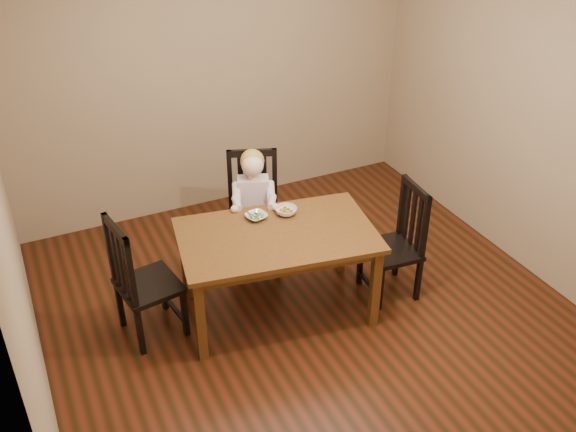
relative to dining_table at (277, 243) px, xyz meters
name	(u,v)px	position (x,y,z in m)	size (l,w,h in m)	color
room	(311,160)	(0.22, -0.12, 0.70)	(4.01, 4.01, 2.71)	#491C0F
dining_table	(277,243)	(0.00, 0.00, 0.00)	(1.59, 1.10, 0.73)	#4C2A11
chair_child	(254,212)	(0.11, 0.72, -0.16)	(0.56, 0.55, 1.02)	black
chair_left	(141,282)	(-1.01, 0.18, -0.16)	(0.48, 0.50, 1.02)	black
chair_right	(397,243)	(0.98, -0.18, -0.18)	(0.44, 0.45, 0.97)	black
toddler	(254,200)	(0.09, 0.67, 0.00)	(0.35, 0.43, 0.59)	silver
bowl_peas	(256,216)	(-0.06, 0.26, 0.11)	(0.16, 0.16, 0.04)	silver
bowl_veg	(286,211)	(0.18, 0.22, 0.11)	(0.17, 0.17, 0.05)	silver
fork	(252,216)	(-0.10, 0.24, 0.13)	(0.08, 0.11, 0.05)	silver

